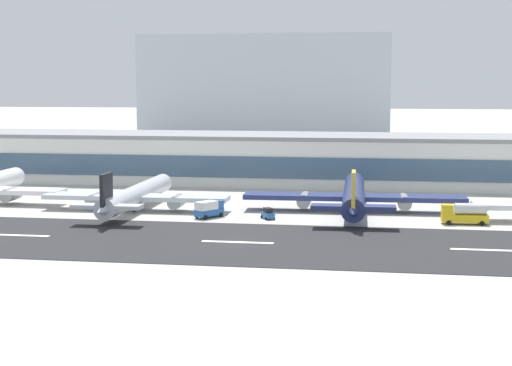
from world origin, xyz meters
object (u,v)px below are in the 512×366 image
object	(u,v)px
service_baggage_tug_0	(268,214)
service_box_truck_2	(209,208)
terminal_building	(279,159)
airliner_black_tail_gate_1	(134,196)
service_fuel_truck_1	(465,213)
distant_hotel_block	(266,91)
airliner_gold_tail_gate_2	(354,196)

from	to	relation	value
service_baggage_tug_0	service_box_truck_2	distance (m)	11.58
service_box_truck_2	terminal_building	bearing A→B (deg)	26.96
airliner_black_tail_gate_1	service_baggage_tug_0	world-z (taller)	airliner_black_tail_gate_1
service_fuel_truck_1	service_baggage_tug_0	bearing A→B (deg)	-1.96
distant_hotel_block	service_fuel_truck_1	world-z (taller)	distant_hotel_block
terminal_building	distant_hotel_block	distance (m)	129.19
distant_hotel_block	service_baggage_tug_0	bearing A→B (deg)	-81.57
service_box_truck_2	airliner_black_tail_gate_1	bearing A→B (deg)	105.92
airliner_black_tail_gate_1	airliner_gold_tail_gate_2	xyz separation A→B (m)	(44.31, 5.59, 0.21)
service_baggage_tug_0	service_box_truck_2	xyz separation A→B (m)	(-11.55, -0.08, 0.74)
distant_hotel_block	service_box_truck_2	distance (m)	184.42
terminal_building	airliner_gold_tail_gate_2	distance (m)	50.23
terminal_building	distant_hotel_block	bearing A→B (deg)	99.82
service_box_truck_2	airliner_gold_tail_gate_2	bearing A→B (deg)	-35.09
airliner_black_tail_gate_1	service_baggage_tug_0	bearing A→B (deg)	-100.80
terminal_building	service_box_truck_2	size ratio (longest dim) A/B	26.47
terminal_building	service_box_truck_2	xyz separation A→B (m)	(-6.37, -56.29, -4.62)
airliner_black_tail_gate_1	airliner_gold_tail_gate_2	size ratio (longest dim) A/B	0.94
service_baggage_tug_0	terminal_building	bearing A→B (deg)	154.30
airliner_black_tail_gate_1	airliner_gold_tail_gate_2	distance (m)	44.67
distant_hotel_block	airliner_gold_tail_gate_2	xyz separation A→B (m)	(43.07, -171.69, -19.53)
service_fuel_truck_1	service_box_truck_2	size ratio (longest dim) A/B	1.36
service_box_truck_2	service_fuel_truck_1	bearing A→B (deg)	-56.41
service_baggage_tug_0	service_fuel_truck_1	xyz separation A→B (m)	(36.84, 0.06, 0.98)
service_baggage_tug_0	service_fuel_truck_1	bearing A→B (deg)	59.13
distant_hotel_block	service_box_truck_2	world-z (taller)	distant_hotel_block
airliner_gold_tail_gate_2	service_baggage_tug_0	bearing A→B (deg)	122.25
service_fuel_truck_1	distant_hotel_block	bearing A→B (deg)	-72.75
airliner_black_tail_gate_1	distant_hotel_block	bearing A→B (deg)	-0.80
distant_hotel_block	service_fuel_truck_1	bearing A→B (deg)	-70.70
terminal_building	airliner_black_tail_gate_1	world-z (taller)	terminal_building
airliner_black_tail_gate_1	service_baggage_tug_0	distance (m)	28.82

